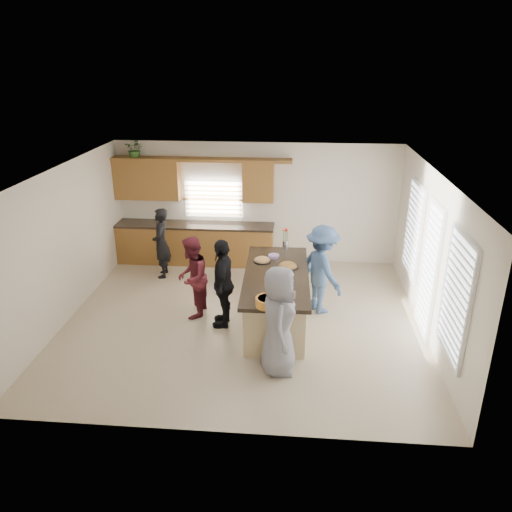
# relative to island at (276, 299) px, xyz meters

# --- Properties ---
(floor) EXTENTS (6.50, 6.50, 0.00)m
(floor) POSITION_rel_island_xyz_m (-0.61, -0.02, -0.45)
(floor) COLOR tan
(floor) RESTS_ON ground
(room_shell) EXTENTS (6.52, 6.02, 2.81)m
(room_shell) POSITION_rel_island_xyz_m (-0.61, -0.02, 1.45)
(room_shell) COLOR silver
(room_shell) RESTS_ON ground
(back_cabinetry) EXTENTS (4.08, 0.66, 2.46)m
(back_cabinetry) POSITION_rel_island_xyz_m (-2.07, 2.71, 0.46)
(back_cabinetry) COLOR #935D2A
(back_cabinetry) RESTS_ON ground
(right_wall_glazing) EXTENTS (0.06, 4.00, 2.25)m
(right_wall_glazing) POSITION_rel_island_xyz_m (2.61, -0.15, 0.89)
(right_wall_glazing) COLOR white
(right_wall_glazing) RESTS_ON ground
(island) EXTENTS (1.22, 2.73, 0.95)m
(island) POSITION_rel_island_xyz_m (0.00, 0.00, 0.00)
(island) COLOR #D1B881
(island) RESTS_ON ground
(platter_front) EXTENTS (0.42, 0.42, 0.17)m
(platter_front) POSITION_rel_island_xyz_m (0.10, -0.25, 0.52)
(platter_front) COLOR black
(platter_front) RESTS_ON island
(platter_mid) EXTENTS (0.38, 0.38, 0.15)m
(platter_mid) POSITION_rel_island_xyz_m (0.20, 0.31, 0.52)
(platter_mid) COLOR black
(platter_mid) RESTS_ON island
(platter_back) EXTENTS (0.33, 0.33, 0.14)m
(platter_back) POSITION_rel_island_xyz_m (-0.30, 0.55, 0.52)
(platter_back) COLOR black
(platter_back) RESTS_ON island
(salad_bowl) EXTENTS (0.39, 0.39, 0.14)m
(salad_bowl) POSITION_rel_island_xyz_m (-0.08, -1.23, 0.57)
(salad_bowl) COLOR orange
(salad_bowl) RESTS_ON island
(clear_cup) EXTENTS (0.09, 0.09, 0.11)m
(clear_cup) POSITION_rel_island_xyz_m (0.31, -0.93, 0.55)
(clear_cup) COLOR white
(clear_cup) RESTS_ON island
(plate_stack) EXTENTS (0.21, 0.21, 0.05)m
(plate_stack) POSITION_rel_island_xyz_m (-0.09, 0.79, 0.52)
(plate_stack) COLOR #B696DB
(plate_stack) RESTS_ON island
(flower_vase) EXTENTS (0.14, 0.14, 0.44)m
(flower_vase) POSITION_rel_island_xyz_m (0.12, 1.25, 0.73)
(flower_vase) COLOR silver
(flower_vase) RESTS_ON island
(potted_plant) EXTENTS (0.50, 0.46, 0.47)m
(potted_plant) POSITION_rel_island_xyz_m (-3.32, 2.80, 2.18)
(potted_plant) COLOR #3C6A2A
(potted_plant) RESTS_ON back_cabinetry
(woman_left_back) EXTENTS (0.45, 0.62, 1.56)m
(woman_left_back) POSITION_rel_island_xyz_m (-2.60, 1.82, 0.33)
(woman_left_back) COLOR black
(woman_left_back) RESTS_ON ground
(woman_left_mid) EXTENTS (0.62, 0.78, 1.56)m
(woman_left_mid) POSITION_rel_island_xyz_m (-1.57, 0.09, 0.33)
(woman_left_mid) COLOR maroon
(woman_left_mid) RESTS_ON ground
(woman_left_front) EXTENTS (0.42, 0.97, 1.65)m
(woman_left_front) POSITION_rel_island_xyz_m (-0.94, -0.20, 0.37)
(woman_left_front) COLOR black
(woman_left_front) RESTS_ON ground
(woman_right_back) EXTENTS (1.13, 1.28, 1.72)m
(woman_right_back) POSITION_rel_island_xyz_m (0.83, 0.48, 0.41)
(woman_right_back) COLOR #38527B
(woman_right_back) RESTS_ON ground
(woman_right_front) EXTENTS (0.59, 0.87, 1.75)m
(woman_right_front) POSITION_rel_island_xyz_m (0.11, -1.55, 0.42)
(woman_right_front) COLOR gray
(woman_right_front) RESTS_ON ground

